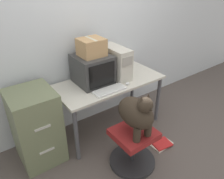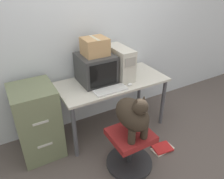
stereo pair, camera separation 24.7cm
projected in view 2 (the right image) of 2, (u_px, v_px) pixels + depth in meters
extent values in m
plane|color=#564C47|center=(124.00, 140.00, 2.93)|extent=(12.00, 12.00, 0.00)
cube|color=silver|center=(98.00, 30.00, 2.84)|extent=(8.00, 0.05, 2.60)
cube|color=beige|center=(112.00, 82.00, 2.82)|extent=(1.41, 0.66, 0.03)
cylinder|color=#4C4C51|center=(75.00, 133.00, 2.51)|extent=(0.05, 0.05, 0.71)
cylinder|color=#4C4C51|center=(163.00, 103.00, 3.07)|extent=(0.05, 0.05, 0.71)
cylinder|color=#4C4C51|center=(60.00, 109.00, 2.94)|extent=(0.05, 0.05, 0.71)
cylinder|color=#4C4C51|center=(139.00, 86.00, 3.50)|extent=(0.05, 0.05, 0.71)
cube|color=#383838|center=(96.00, 68.00, 2.72)|extent=(0.42, 0.42, 0.36)
cube|color=black|center=(104.00, 75.00, 2.55)|extent=(0.35, 0.01, 0.28)
cube|color=beige|center=(120.00, 62.00, 2.83)|extent=(0.20, 0.48, 0.40)
cube|color=#9E998E|center=(130.00, 62.00, 2.60)|extent=(0.15, 0.01, 0.11)
cube|color=silver|center=(111.00, 90.00, 2.57)|extent=(0.40, 0.16, 0.02)
cube|color=silver|center=(111.00, 89.00, 2.57)|extent=(0.37, 0.13, 0.00)
ellipsoid|color=silver|center=(130.00, 84.00, 2.69)|extent=(0.06, 0.05, 0.03)
cylinder|color=#262628|center=(129.00, 162.00, 2.56)|extent=(0.54, 0.54, 0.04)
cylinder|color=#262628|center=(130.00, 150.00, 2.46)|extent=(0.05, 0.05, 0.36)
cube|color=maroon|center=(131.00, 135.00, 2.36)|extent=(0.44, 0.42, 0.07)
ellipsoid|color=#33281E|center=(132.00, 114.00, 2.22)|extent=(0.28, 0.45, 0.31)
cylinder|color=#33281E|center=(132.00, 136.00, 2.17)|extent=(0.08, 0.08, 0.17)
cylinder|color=#33281E|center=(144.00, 131.00, 2.24)|extent=(0.08, 0.08, 0.17)
sphere|color=#33281E|center=(140.00, 107.00, 2.04)|extent=(0.16, 0.16, 0.16)
cone|color=black|center=(145.00, 111.00, 2.00)|extent=(0.07, 0.08, 0.07)
cone|color=#33281E|center=(136.00, 101.00, 2.00)|extent=(0.05, 0.05, 0.07)
cone|color=#33281E|center=(144.00, 99.00, 2.04)|extent=(0.05, 0.05, 0.07)
torus|color=blue|center=(139.00, 111.00, 2.09)|extent=(0.11, 0.11, 0.02)
cube|color=#6B7251|center=(37.00, 121.00, 2.55)|extent=(0.47, 0.52, 0.89)
cube|color=beige|center=(41.00, 123.00, 2.27)|extent=(0.17, 0.01, 0.02)
cube|color=beige|center=(45.00, 145.00, 2.42)|extent=(0.17, 0.01, 0.02)
cube|color=tan|center=(95.00, 46.00, 2.58)|extent=(0.29, 0.26, 0.20)
cube|color=beige|center=(95.00, 38.00, 2.53)|extent=(0.04, 0.26, 0.00)
cube|color=silver|center=(162.00, 149.00, 2.76)|extent=(0.28, 0.17, 0.02)
cube|color=red|center=(162.00, 148.00, 2.75)|extent=(0.25, 0.21, 0.02)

